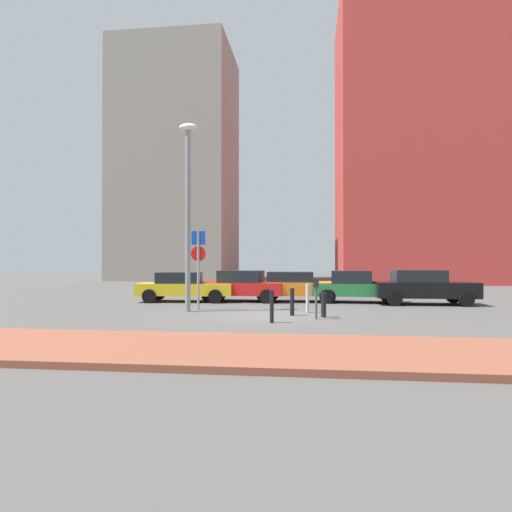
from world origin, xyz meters
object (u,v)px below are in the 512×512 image
parked_car_orange (295,286)px  parked_car_green (355,286)px  parking_sign_post (198,260)px  parking_meter (316,293)px  traffic_bollard_mid (292,302)px  parked_car_yellow (184,286)px  traffic_bollard_edge (324,305)px  parked_car_red (241,285)px  street_lamp (188,201)px  traffic_bollard_far (307,298)px  parked_car_black (423,287)px  traffic_bollard_near (272,306)px

parked_car_orange → parked_car_green: 2.84m
parking_sign_post → parking_meter: 5.32m
parked_car_orange → traffic_bollard_mid: (0.11, -5.61, -0.26)m
parked_car_yellow → traffic_bollard_edge: size_ratio=5.43×
parked_car_yellow → parked_car_red: parked_car_red is taller
parked_car_red → parked_car_orange: size_ratio=0.95×
parked_car_yellow → street_lamp: 5.60m
street_lamp → traffic_bollard_mid: street_lamp is taller
parked_car_red → street_lamp: street_lamp is taller
parked_car_green → parking_sign_post: size_ratio=1.33×
parked_car_orange → traffic_bollard_far: (0.65, -4.65, -0.21)m
parked_car_green → street_lamp: size_ratio=0.58×
traffic_bollard_mid → parked_car_black: bearing=40.6°
parked_car_red → traffic_bollard_far: parked_car_red is taller
parked_car_green → traffic_bollard_near: size_ratio=4.10×
parking_sign_post → parked_car_black: bearing=19.5°
parked_car_orange → traffic_bollard_mid: size_ratio=4.52×
parked_car_red → parking_meter: bearing=-61.2°
parking_sign_post → parked_car_red: bearing=74.4°
street_lamp → traffic_bollard_far: street_lamp is taller
parked_car_black → traffic_bollard_edge: 6.89m
parked_car_orange → parking_meter: parked_car_orange is taller
parking_meter → street_lamp: bearing=160.5°
parked_car_black → parking_meter: bearing=-129.9°
parked_car_black → traffic_bollard_mid: parked_car_black is taller
parked_car_green → parking_meter: size_ratio=3.14×
parked_car_red → parking_sign_post: (-1.11, -4.00, 1.22)m
parking_meter → parked_car_yellow: bearing=136.7°
parked_car_orange → parking_sign_post: (-3.68, -4.12, 1.24)m
parked_car_green → traffic_bollard_mid: 6.17m
traffic_bollard_near → traffic_bollard_edge: size_ratio=1.21×
parked_car_black → traffic_bollard_mid: bearing=-139.4°
parked_car_red → parked_car_orange: parked_car_red is taller
parked_car_orange → street_lamp: bearing=-129.3°
traffic_bollard_near → street_lamp: bearing=141.0°
parking_sign_post → parking_meter: size_ratio=2.35×
parked_car_red → street_lamp: size_ratio=0.58×
parked_car_yellow → parking_sign_post: parking_sign_post is taller
traffic_bollard_near → traffic_bollard_far: traffic_bollard_far is taller
parked_car_red → parked_car_green: parked_car_red is taller
parked_car_black → parked_car_red: bearing=175.5°
parked_car_yellow → parked_car_red: bearing=11.0°
parked_car_green → traffic_bollard_mid: size_ratio=4.33×
parked_car_red → street_lamp: (-1.36, -4.66, 3.48)m
street_lamp → traffic_bollard_far: bearing=1.8°
parked_car_orange → traffic_bollard_near: (-0.43, -7.61, -0.24)m
parking_meter → traffic_bollard_far: size_ratio=1.24×
parked_car_green → traffic_bollard_edge: size_ratio=4.95×
street_lamp → traffic_bollard_edge: (5.13, -1.16, -3.82)m
traffic_bollard_near → traffic_bollard_mid: traffic_bollard_near is taller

